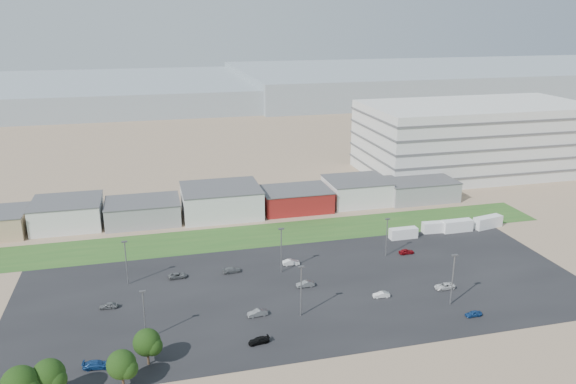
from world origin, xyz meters
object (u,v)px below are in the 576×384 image
object	(u,v)px
parked_car_2	(473,314)
box_trailer_a	(403,233)
parked_car_4	(257,313)
parked_car_6	(232,270)
parked_car_5	(109,305)
parked_car_11	(291,262)
parked_car_9	(178,276)
parked_car_3	(259,340)
parked_car_1	(381,295)
parked_car_7	(305,284)
parked_car_10	(97,365)
parked_car_0	(445,286)
parked_car_8	(406,251)

from	to	relation	value
parked_car_2	box_trailer_a	bearing A→B (deg)	174.36
parked_car_2	parked_car_4	distance (m)	41.63
parked_car_4	parked_car_6	bearing A→B (deg)	179.81
parked_car_5	parked_car_11	world-z (taller)	parked_car_11
parked_car_9	parked_car_3	bearing A→B (deg)	-161.17
parked_car_5	parked_car_2	bearing A→B (deg)	78.43
parked_car_1	parked_car_11	size ratio (longest dim) A/B	0.88
parked_car_3	parked_car_4	distance (m)	9.46
box_trailer_a	parked_car_7	xyz separation A→B (m)	(-32.12, -19.95, -0.74)
parked_car_7	box_trailer_a	bearing A→B (deg)	120.85
parked_car_10	box_trailer_a	bearing A→B (deg)	-55.59
parked_car_6	parked_car_7	world-z (taller)	parked_car_7
parked_car_0	parked_car_2	size ratio (longest dim) A/B	1.34
parked_car_11	parked_car_1	bearing A→B (deg)	-141.07
parked_car_5	parked_car_9	distance (m)	17.42
box_trailer_a	parked_car_4	distance (m)	53.19
parked_car_0	parked_car_4	world-z (taller)	parked_car_4
parked_car_4	parked_car_5	bearing A→B (deg)	-115.28
box_trailer_a	parked_car_3	xyz separation A→B (m)	(-45.96, -38.64, -0.82)
parked_car_8	parked_car_10	distance (m)	75.75
parked_car_10	parked_car_5	bearing A→B (deg)	3.74
parked_car_3	parked_car_8	distance (m)	51.47
box_trailer_a	parked_car_11	xyz separation A→B (m)	(-32.29, -8.62, -0.72)
parked_car_3	parked_car_11	bearing A→B (deg)	147.56
parked_car_4	parked_car_8	world-z (taller)	parked_car_4
box_trailer_a	parked_car_1	distance (m)	33.63
parked_car_0	parked_car_1	size ratio (longest dim) A/B	1.25
parked_car_3	parked_car_5	distance (m)	32.80
parked_car_2	parked_car_4	xyz separation A→B (m)	(-40.32, 10.35, 0.09)
parked_car_7	parked_car_5	bearing A→B (deg)	-92.11
parked_car_8	parked_car_2	bearing A→B (deg)	177.63
parked_car_8	parked_car_3	bearing A→B (deg)	123.09
parked_car_1	parked_car_9	world-z (taller)	parked_car_1
parked_car_4	parked_car_10	size ratio (longest dim) A/B	0.87
parked_car_0	parked_car_9	size ratio (longest dim) A/B	1.06
parked_car_5	parked_car_11	xyz separation A→B (m)	(40.07, 10.55, 0.05)
parked_car_2	parked_car_6	distance (m)	52.01
parked_car_4	parked_car_5	size ratio (longest dim) A/B	1.10
parked_car_1	parked_car_7	distance (m)	16.16
parked_car_2	parked_car_7	distance (m)	34.30
parked_car_10	parked_car_4	bearing A→B (deg)	-64.82
parked_car_8	parked_car_7	bearing A→B (deg)	108.78
parked_car_6	parked_car_8	xyz separation A→B (m)	(42.60, -0.22, 0.03)
parked_car_5	parked_car_4	bearing A→B (deg)	75.21
parked_car_7	parked_car_1	bearing A→B (deg)	58.15
parked_car_2	parked_car_3	distance (m)	41.92
parked_car_0	parked_car_4	distance (m)	40.67
box_trailer_a	parked_car_4	size ratio (longest dim) A/B	1.86
parked_car_0	parked_car_3	xyz separation A→B (m)	(-42.24, -10.58, -0.05)
parked_car_6	parked_car_9	world-z (taller)	parked_car_6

